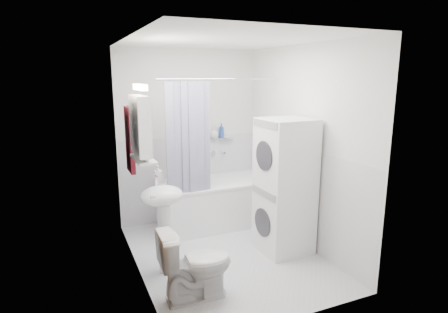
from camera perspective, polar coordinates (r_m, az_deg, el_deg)
name	(u,v)px	position (r m, az deg, el deg)	size (l,w,h in m)	color
floor	(226,255)	(4.50, 0.35, -14.73)	(2.60, 2.60, 0.00)	silver
room_walls	(226,128)	(4.05, 0.38, 4.36)	(2.60, 2.60, 2.60)	silver
wainscot	(217,198)	(4.52, -1.15, -6.37)	(1.98, 2.58, 2.58)	white
door	(153,197)	(3.36, -10.78, -6.08)	(0.05, 2.00, 2.00)	brown
bathtub	(219,200)	(5.26, -0.76, -6.60)	(1.64, 0.78, 0.62)	white
tub_spout	(223,152)	(5.47, -0.19, 0.66)	(0.04, 0.04, 0.12)	silver
curtain_rod	(229,79)	(4.67, 0.77, 11.73)	(0.02, 0.02, 1.82)	silver
shower_curtain	(189,142)	(4.55, -5.41, 2.16)	(0.55, 0.02, 1.45)	#18154C
sink	(163,209)	(3.92, -9.32, -7.91)	(0.44, 0.37, 1.04)	white
medicine_cabinet	(140,124)	(3.87, -12.64, 4.85)	(0.13, 0.50, 0.71)	white
shelf	(143,159)	(3.93, -12.18, -0.42)	(0.18, 0.54, 0.03)	silver
shower_caddy	(226,138)	(5.44, 0.34, 2.81)	(0.22, 0.06, 0.02)	silver
towel	(130,138)	(4.36, -14.17, 2.72)	(0.07, 0.32, 0.77)	maroon
washer_dryer	(284,186)	(4.40, 9.20, -4.50)	(0.58, 0.57, 1.57)	white
toilet	(196,264)	(3.60, -4.33, -16.07)	(0.38, 0.69, 0.67)	white
soap_pump	(158,177)	(4.17, -10.01, -3.14)	(0.08, 0.17, 0.08)	gray
shelf_bottle	(146,158)	(3.78, -11.75, -0.17)	(0.07, 0.18, 0.07)	gray
shelf_cup	(141,151)	(4.03, -12.56, 0.80)	(0.10, 0.09, 0.10)	gray
shampoo_a	(214,134)	(5.35, -1.58, 3.47)	(0.13, 0.17, 0.13)	gray
shampoo_b	(221,135)	(5.40, -0.40, 3.29)	(0.08, 0.21, 0.08)	#254595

